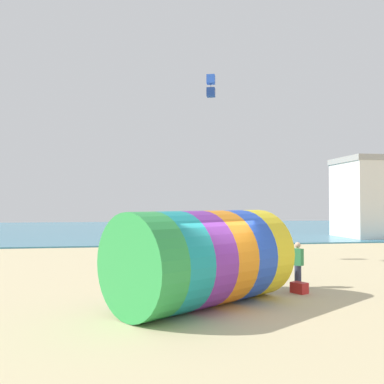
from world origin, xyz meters
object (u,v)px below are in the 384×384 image
object	(u,v)px
giant_inflatable_tube	(203,258)
kite_blue_box	(211,86)
kite_handler	(298,264)
cooler_box	(299,288)
bystander_near_water	(264,242)
bystander_mid_beach	(222,244)

from	to	relation	value
giant_inflatable_tube	kite_blue_box	size ratio (longest dim) A/B	3.64
kite_handler	cooler_box	xyz separation A→B (m)	(-0.34, -0.91, -0.65)
kite_blue_box	giant_inflatable_tube	bearing A→B (deg)	-102.39
giant_inflatable_tube	bystander_near_water	distance (m)	13.30
giant_inflatable_tube	cooler_box	bearing A→B (deg)	19.88
kite_blue_box	bystander_near_water	bearing A→B (deg)	-69.49
giant_inflatable_tube	kite_blue_box	distance (m)	20.47
kite_blue_box	cooler_box	bearing A→B (deg)	-91.05
kite_blue_box	bystander_mid_beach	xyz separation A→B (m)	(-0.78, -6.66, -10.69)
kite_blue_box	bystander_mid_beach	world-z (taller)	kite_blue_box
giant_inflatable_tube	bystander_near_water	world-z (taller)	giant_inflatable_tube
giant_inflatable_tube	cooler_box	distance (m)	3.94
kite_blue_box	bystander_mid_beach	size ratio (longest dim) A/B	1.06
bystander_mid_beach	cooler_box	xyz separation A→B (m)	(0.49, -9.47, -0.61)
giant_inflatable_tube	bystander_mid_beach	bearing A→B (deg)	74.21
bystander_mid_beach	cooler_box	size ratio (longest dim) A/B	3.03
bystander_mid_beach	kite_handler	bearing A→B (deg)	-84.48
bystander_near_water	cooler_box	size ratio (longest dim) A/B	2.96
kite_handler	cooler_box	size ratio (longest dim) A/B	3.13
kite_handler	bystander_mid_beach	xyz separation A→B (m)	(-0.83, 8.56, -0.03)
giant_inflatable_tube	cooler_box	size ratio (longest dim) A/B	11.63
bystander_near_water	bystander_mid_beach	size ratio (longest dim) A/B	0.98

